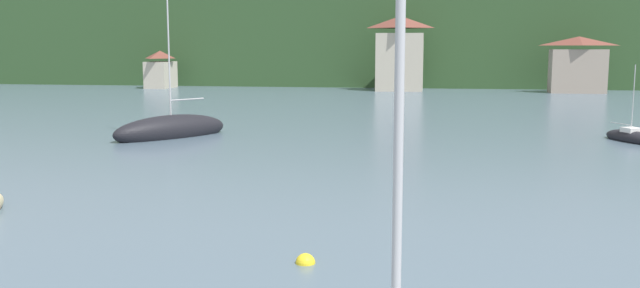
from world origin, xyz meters
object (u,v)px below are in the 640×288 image
object	(u,v)px
shore_building_westcentral	(400,55)
sailboat_far_1	(631,137)
sailboat_far_3	(171,130)
shore_building_west	(161,70)
mooring_buoy_near	(305,263)
shore_building_central	(578,66)

from	to	relation	value
shore_building_westcentral	sailboat_far_1	world-z (taller)	shore_building_westcentral
sailboat_far_3	shore_building_westcentral	bearing A→B (deg)	-159.12
shore_building_west	sailboat_far_1	size ratio (longest dim) A/B	1.05
shore_building_west	mooring_buoy_near	xyz separation A→B (m)	(35.71, -75.69, -2.60)
shore_building_central	mooring_buoy_near	size ratio (longest dim) A/B	13.03
sailboat_far_3	shore_building_west	bearing A→B (deg)	-122.09
sailboat_far_1	shore_building_west	bearing A→B (deg)	-156.97
shore_building_westcentral	shore_building_central	distance (m)	22.95
shore_building_west	mooring_buoy_near	bearing A→B (deg)	-64.74
shore_building_west	shore_building_westcentral	size ratio (longest dim) A/B	0.54
shore_building_westcentral	mooring_buoy_near	bearing A→B (deg)	-88.97
sailboat_far_1	shore_building_central	bearing A→B (deg)	149.15
shore_building_central	sailboat_far_3	world-z (taller)	sailboat_far_3
shore_building_west	sailboat_far_1	xyz separation A→B (m)	(51.48, -48.17, -2.35)
shore_building_west	shore_building_westcentral	world-z (taller)	shore_building_westcentral
shore_building_westcentral	sailboat_far_1	xyz separation A→B (m)	(17.12, -47.89, -4.61)
shore_building_westcentral	shore_building_central	size ratio (longest dim) A/B	1.38
sailboat_far_3	sailboat_far_1	bearing A→B (deg)	130.10
shore_building_west	sailboat_far_1	bearing A→B (deg)	-43.10
shore_building_central	sailboat_far_1	distance (m)	47.71
shore_building_west	sailboat_far_3	size ratio (longest dim) A/B	0.40
shore_building_westcentral	mooring_buoy_near	size ratio (longest dim) A/B	18.02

